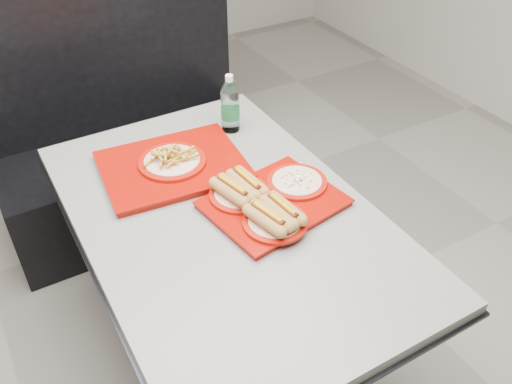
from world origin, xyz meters
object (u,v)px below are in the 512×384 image
booth_bench (128,145)px  tray_far (172,163)px  water_bottle (230,107)px  diner_table (227,250)px  tray_near (269,200)px

booth_bench → tray_far: 0.87m
tray_far → water_bottle: (0.31, 0.14, 0.07)m
diner_table → booth_bench: size_ratio=1.05×
booth_bench → tray_far: size_ratio=2.51×
booth_bench → tray_near: size_ratio=2.84×
booth_bench → water_bottle: (0.26, -0.64, 0.45)m
diner_table → tray_near: bearing=-18.9°
tray_near → water_bottle: water_bottle is taller
tray_near → water_bottle: bearing=76.1°
diner_table → booth_bench: bearing=90.0°
diner_table → tray_far: tray_far is taller
booth_bench → tray_far: booth_bench is taller
booth_bench → tray_near: bearing=-83.1°
booth_bench → water_bottle: 0.82m
booth_bench → water_bottle: booth_bench is taller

